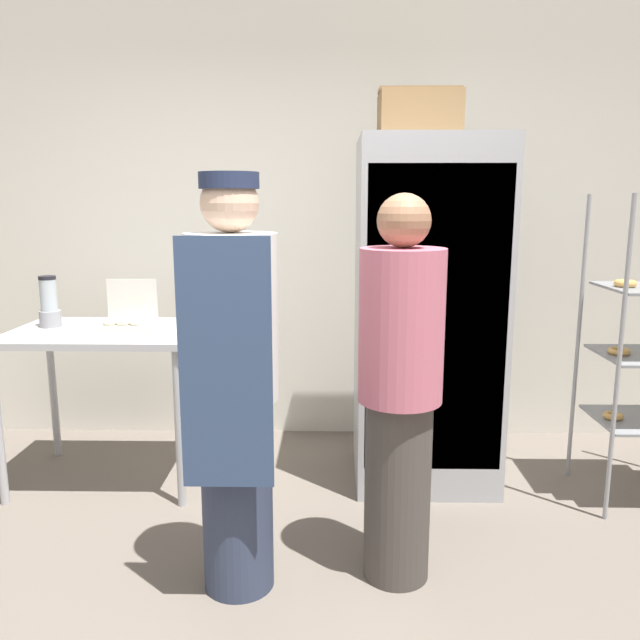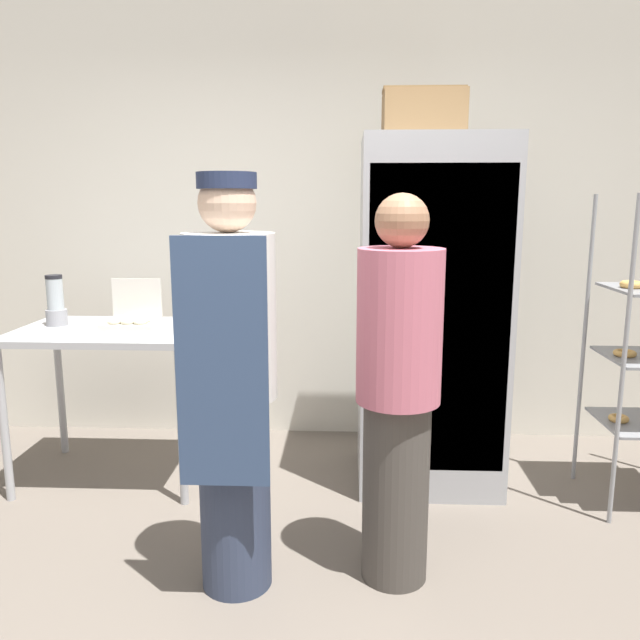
# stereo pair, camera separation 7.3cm
# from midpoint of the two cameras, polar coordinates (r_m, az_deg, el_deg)

# --- Properties ---
(back_wall) EXTENTS (6.40, 0.12, 2.80)m
(back_wall) POSITION_cam_midpoint_polar(r_m,az_deg,el_deg) (4.15, -1.68, 8.55)
(back_wall) COLOR silver
(back_wall) RESTS_ON ground_plane
(refrigerator) EXTENTS (0.77, 0.69, 1.89)m
(refrigerator) POSITION_cam_midpoint_polar(r_m,az_deg,el_deg) (3.47, 9.15, 0.46)
(refrigerator) COLOR #ADAFB5
(refrigerator) RESTS_ON ground_plane
(prep_counter) EXTENTS (1.02, 0.73, 0.87)m
(prep_counter) POSITION_cam_midpoint_polar(r_m,az_deg,el_deg) (3.65, -19.49, -2.40)
(prep_counter) COLOR #ADAFB5
(prep_counter) RESTS_ON ground_plane
(donut_box) EXTENTS (0.28, 0.23, 0.27)m
(donut_box) POSITION_cam_midpoint_polar(r_m,az_deg,el_deg) (3.52, -17.80, -0.27)
(donut_box) COLOR silver
(donut_box) RESTS_ON prep_counter
(blender_pitcher) EXTENTS (0.12, 0.12, 0.29)m
(blender_pitcher) POSITION_cam_midpoint_polar(r_m,az_deg,el_deg) (3.80, -24.02, 1.32)
(blender_pitcher) COLOR #99999E
(blender_pitcher) RESTS_ON prep_counter
(cardboard_storage_box) EXTENTS (0.43, 0.33, 0.26)m
(cardboard_storage_box) POSITION_cam_midpoint_polar(r_m,az_deg,el_deg) (3.53, 8.42, 18.09)
(cardboard_storage_box) COLOR #937047
(cardboard_storage_box) RESTS_ON refrigerator
(person_baker) EXTENTS (0.35, 0.37, 1.67)m
(person_baker) POSITION_cam_midpoint_polar(r_m,az_deg,el_deg) (2.46, -8.70, -5.69)
(person_baker) COLOR #333D56
(person_baker) RESTS_ON ground_plane
(person_customer) EXTENTS (0.34, 0.34, 1.60)m
(person_customer) POSITION_cam_midpoint_polar(r_m,az_deg,el_deg) (2.54, 6.49, -6.43)
(person_customer) COLOR #47423D
(person_customer) RESTS_ON ground_plane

